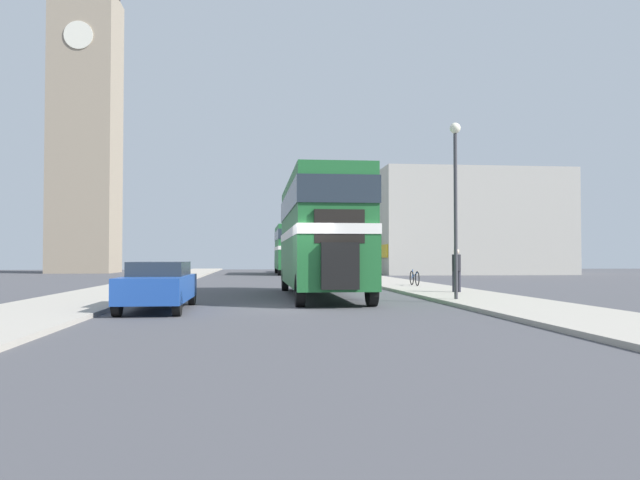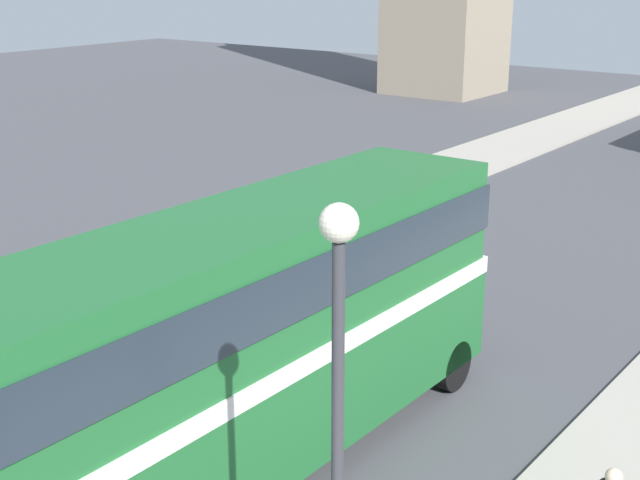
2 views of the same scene
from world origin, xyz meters
TOP-DOWN VIEW (x-y plane):
  - double_decker_bus at (1.43, 4.84)m, footprint 2.50×11.16m
  - street_lamp at (5.60, 1.45)m, footprint 0.36×0.36m

SIDE VIEW (x-z plane):
  - double_decker_bus at x=1.43m, z-range 0.40..4.76m
  - street_lamp at x=5.60m, z-range 1.03..6.89m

